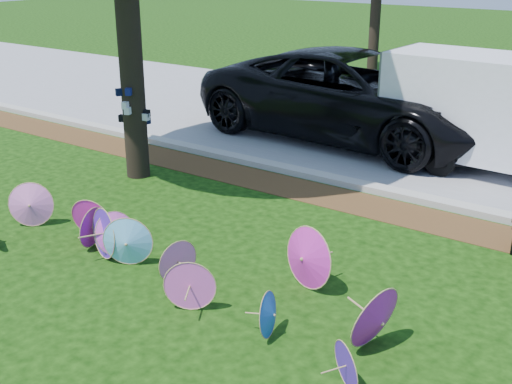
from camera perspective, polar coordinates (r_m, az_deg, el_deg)
ground at (r=8.36m, az=-10.93°, el=-9.06°), size 90.00×90.00×0.00m
mulch_strip at (r=11.58m, az=5.14°, el=-0.07°), size 90.00×1.00×0.01m
curb at (r=12.14m, az=6.83°, el=1.13°), size 90.00×0.30×0.12m
street at (r=15.78m, az=14.16°, el=5.04°), size 90.00×8.00×0.01m
parasol_pile at (r=8.70m, az=-9.01°, el=-5.06°), size 6.57×2.12×0.84m
black_van at (r=14.88m, az=8.79°, el=8.44°), size 7.35×3.70×2.00m
cargo_trailer at (r=13.40m, az=17.91°, el=7.52°), size 2.84×1.86×2.54m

